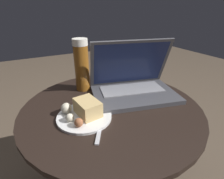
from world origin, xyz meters
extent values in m
cylinder|color=#515156|center=(0.00, 0.00, 0.27)|extent=(0.07, 0.07, 0.50)
cylinder|color=black|center=(0.00, 0.00, 0.53)|extent=(0.68, 0.68, 0.02)
cube|color=#47474C|center=(0.12, 0.02, 0.54)|extent=(0.39, 0.30, 0.02)
cube|color=gray|center=(0.13, 0.05, 0.55)|extent=(0.29, 0.17, 0.00)
cube|color=#47474C|center=(0.14, 0.09, 0.66)|extent=(0.36, 0.17, 0.21)
cube|color=#19234C|center=(0.14, 0.09, 0.66)|extent=(0.33, 0.15, 0.19)
cylinder|color=brown|center=(-0.05, 0.19, 0.63)|extent=(0.06, 0.06, 0.20)
cylinder|color=white|center=(-0.05, 0.19, 0.75)|extent=(0.06, 0.06, 0.03)
cylinder|color=white|center=(-0.12, -0.03, 0.54)|extent=(0.19, 0.19, 0.01)
cube|color=#DBB775|center=(-0.11, -0.03, 0.57)|extent=(0.08, 0.10, 0.05)
sphere|color=beige|center=(-0.17, -0.04, 0.56)|extent=(0.03, 0.03, 0.03)
sphere|color=#9E5B38|center=(-0.16, -0.08, 0.56)|extent=(0.03, 0.03, 0.03)
sphere|color=beige|center=(-0.17, 0.01, 0.56)|extent=(0.04, 0.04, 0.04)
cube|color=silver|center=(-0.11, -0.12, 0.54)|extent=(0.07, 0.10, 0.00)
cube|color=silver|center=(-0.07, -0.05, 0.54)|extent=(0.05, 0.05, 0.00)
camera|label=1|loc=(-0.27, -0.52, 0.88)|focal=28.00mm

